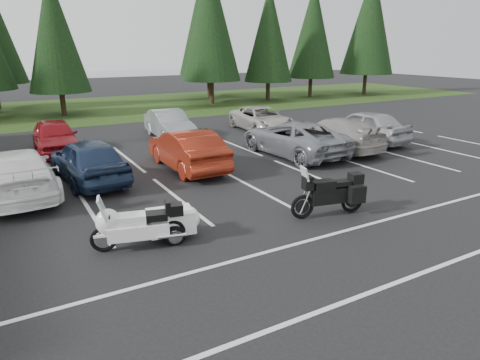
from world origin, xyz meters
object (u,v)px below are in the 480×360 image
at_px(car_near_3, 17,173).
at_px(adventure_motorcycle, 329,190).
at_px(car_near_8, 364,126).
at_px(car_far_3, 169,124).
at_px(car_far_4, 262,119).
at_px(car_near_7, 335,134).
at_px(car_near_5, 187,149).
at_px(car_near_4, 88,160).
at_px(car_far_2, 55,136).
at_px(touring_motorcycle, 138,221).
at_px(cargo_trailer, 171,224).
at_px(car_near_6, 294,138).

xyz_separation_m(car_near_3, adventure_motorcycle, (7.64, -6.34, 0.01)).
height_order(car_near_8, car_far_3, car_near_8).
distance_m(car_far_4, adventure_motorcycle, 13.11).
xyz_separation_m(car_near_7, car_far_4, (-0.47, 5.68, -0.07)).
bearing_deg(car_near_5, car_near_4, -2.58).
xyz_separation_m(car_near_4, car_near_5, (3.75, -0.18, -0.01)).
distance_m(car_near_8, car_far_3, 10.10).
bearing_deg(car_far_2, car_far_4, -0.10).
height_order(car_near_3, car_near_5, car_near_5).
xyz_separation_m(car_near_7, touring_motorcycle, (-11.19, -5.65, -0.06)).
xyz_separation_m(car_near_3, car_near_5, (6.07, 0.29, 0.03)).
height_order(car_near_3, cargo_trailer, car_near_3).
bearing_deg(touring_motorcycle, cargo_trailer, 24.03).
relative_size(car_near_7, car_far_2, 1.17).
bearing_deg(cargo_trailer, adventure_motorcycle, -1.92).
bearing_deg(car_near_7, car_far_2, -27.98).
relative_size(car_near_8, car_far_3, 1.08).
bearing_deg(car_far_4, car_near_8, -55.97).
relative_size(car_far_2, cargo_trailer, 2.71).
xyz_separation_m(car_near_5, car_far_3, (1.53, 6.00, -0.05)).
distance_m(car_near_4, car_near_5, 3.76).
bearing_deg(car_far_2, car_near_4, -84.75).
xyz_separation_m(car_near_4, car_far_4, (10.67, 5.17, -0.11)).
distance_m(car_near_3, car_near_6, 11.13).
bearing_deg(car_near_4, car_far_2, -90.72).
relative_size(car_near_3, adventure_motorcycle, 2.07).
height_order(car_far_2, touring_motorcycle, car_far_2).
bearing_deg(car_near_7, adventure_motorcycle, 46.01).
height_order(car_near_7, car_far_2, car_far_2).
height_order(car_far_4, touring_motorcycle, touring_motorcycle).
height_order(car_near_7, adventure_motorcycle, adventure_motorcycle).
distance_m(car_near_7, car_far_3, 8.63).
bearing_deg(car_near_6, car_near_3, -2.32).
distance_m(car_far_4, touring_motorcycle, 15.60).
bearing_deg(car_near_8, car_near_6, 0.26).
height_order(car_far_2, cargo_trailer, car_far_2).
height_order(car_near_3, touring_motorcycle, car_near_3).
height_order(car_far_2, car_far_4, car_far_2).
bearing_deg(cargo_trailer, car_near_8, 33.52).
relative_size(car_near_8, cargo_trailer, 2.93).
height_order(car_near_6, car_far_2, car_near_6).
bearing_deg(adventure_motorcycle, cargo_trailer, -178.21).
bearing_deg(car_near_6, car_far_2, -34.42).
bearing_deg(car_far_2, car_near_3, -107.37).
height_order(car_near_4, adventure_motorcycle, car_near_4).
height_order(car_far_4, cargo_trailer, car_far_4).
bearing_deg(car_near_5, car_far_3, -104.04).
bearing_deg(adventure_motorcycle, car_far_4, 77.78).
bearing_deg(cargo_trailer, car_near_7, 36.22).
relative_size(car_near_6, car_far_2, 1.25).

